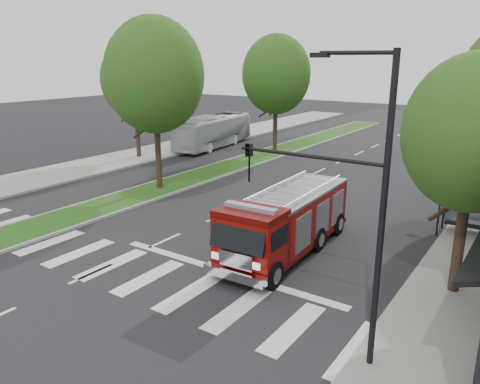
# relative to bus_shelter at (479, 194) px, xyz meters

# --- Properties ---
(ground) EXTENTS (140.00, 140.00, 0.00)m
(ground) POSITION_rel_bus_shelter_xyz_m (-11.20, -8.15, -2.04)
(ground) COLOR black
(ground) RESTS_ON ground
(sidewalk_left) EXTENTS (5.00, 80.00, 0.15)m
(sidewalk_left) POSITION_rel_bus_shelter_xyz_m (-25.70, 1.85, -1.96)
(sidewalk_left) COLOR gray
(sidewalk_left) RESTS_ON ground
(median) EXTENTS (3.00, 50.00, 0.15)m
(median) POSITION_rel_bus_shelter_xyz_m (-17.20, 9.85, -1.96)
(median) COLOR gray
(median) RESTS_ON ground
(bus_shelter) EXTENTS (3.20, 1.60, 2.61)m
(bus_shelter) POSITION_rel_bus_shelter_xyz_m (0.00, 0.00, 0.00)
(bus_shelter) COLOR black
(bus_shelter) RESTS_ON ground
(tree_right_near) EXTENTS (4.40, 4.40, 8.05)m
(tree_right_near) POSITION_rel_bus_shelter_xyz_m (0.30, -6.15, 3.47)
(tree_right_near) COLOR black
(tree_right_near) RESTS_ON ground
(tree_median_near) EXTENTS (5.80, 5.80, 10.16)m
(tree_median_near) POSITION_rel_bus_shelter_xyz_m (-17.20, -2.15, 4.77)
(tree_median_near) COLOR black
(tree_median_near) RESTS_ON ground
(tree_median_far) EXTENTS (5.60, 5.60, 9.72)m
(tree_median_far) POSITION_rel_bus_shelter_xyz_m (-17.20, 11.85, 4.45)
(tree_median_far) COLOR black
(tree_median_far) RESTS_ON ground
(tree_left_mid) EXTENTS (5.20, 5.20, 9.16)m
(tree_left_mid) POSITION_rel_bus_shelter_xyz_m (-25.20, 3.85, 4.12)
(tree_left_mid) COLOR black
(tree_left_mid) RESTS_ON ground
(streetlight_right_near) EXTENTS (4.08, 0.22, 8.00)m
(streetlight_right_near) POSITION_rel_bus_shelter_xyz_m (-1.59, -11.65, 2.63)
(streetlight_right_near) COLOR black
(streetlight_right_near) RESTS_ON ground
(fire_engine) EXTENTS (2.73, 8.14, 2.80)m
(fire_engine) POSITION_rel_bus_shelter_xyz_m (-6.19, -6.22, -0.70)
(fire_engine) COLOR #4E0604
(fire_engine) RESTS_ON ground
(city_bus) EXTENTS (3.75, 10.52, 2.87)m
(city_bus) POSITION_rel_bus_shelter_xyz_m (-23.20, 11.23, -0.61)
(city_bus) COLOR #B8B9BD
(city_bus) RESTS_ON ground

